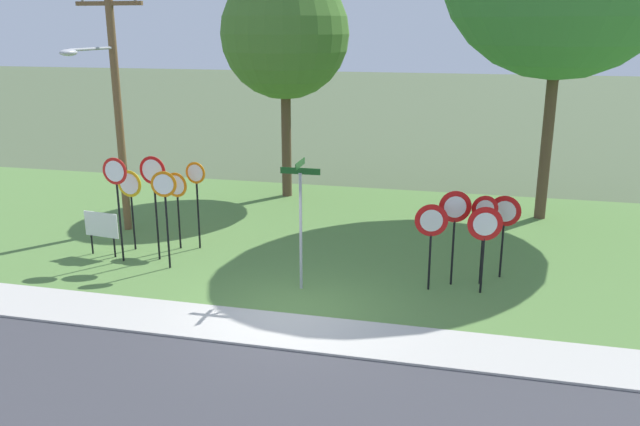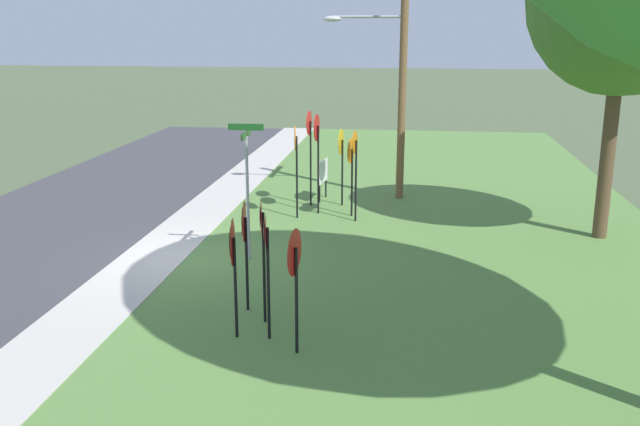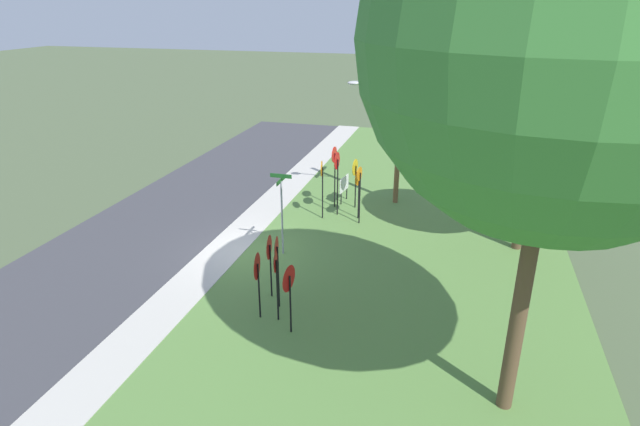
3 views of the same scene
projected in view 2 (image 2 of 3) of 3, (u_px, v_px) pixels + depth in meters
ground_plane at (186, 260)px, 16.64m from camera, size 160.00×160.00×0.00m
sidewalk_strip at (153, 258)px, 16.73m from camera, size 44.00×1.60×0.06m
grass_median at (443, 270)px, 15.88m from camera, size 44.00×12.00×0.04m
stop_sign_near_left at (317, 141)px, 20.12m from camera, size 0.76×0.11×2.90m
stop_sign_near_right at (341, 150)px, 21.17m from camera, size 0.76×0.12×2.34m
stop_sign_far_left at (351, 160)px, 19.97m from camera, size 0.70×0.15×2.25m
stop_sign_far_center at (310, 137)px, 21.03m from camera, size 0.72×0.11×2.88m
stop_sign_far_right at (355, 157)px, 19.38m from camera, size 0.61×0.12×2.54m
stop_sign_center_tall at (296, 152)px, 19.69m from camera, size 0.67×0.15×2.63m
yield_sign_near_left at (261, 228)px, 12.62m from camera, size 0.78×0.18×2.41m
yield_sign_near_right at (266, 247)px, 11.96m from camera, size 0.64×0.15×2.28m
yield_sign_far_left at (244, 230)px, 13.23m from camera, size 0.79×0.14×2.16m
yield_sign_far_right at (232, 251)px, 12.04m from camera, size 0.82×0.15×2.15m
yield_sign_center at (294, 262)px, 11.43m from camera, size 0.78×0.14×2.16m
street_name_post at (247, 180)px, 16.15m from camera, size 0.96×0.82×3.19m
utility_pole at (397, 63)px, 21.48m from camera, size 2.10×2.58×7.75m
notice_board at (323, 174)px, 22.05m from camera, size 1.09×0.17×1.25m
oak_tree_left at (624, 0)px, 16.82m from camera, size 4.59×4.59×8.22m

